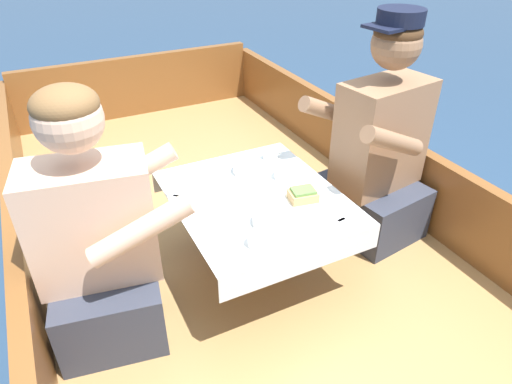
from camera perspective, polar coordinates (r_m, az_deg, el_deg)
The scene contains 22 objects.
ground_plane at distance 2.32m, azimuth -1.24°, elevation -12.61°, with size 60.00×60.00×0.00m, color navy.
boat_deck at distance 2.23m, azimuth -1.28°, elevation -10.15°, with size 1.85×3.79×0.27m, color #A87F4C.
gunwale_port at distance 1.91m, azimuth -26.75°, elevation -10.09°, with size 0.06×3.79×0.38m, color brown.
gunwale_starboard at distance 2.47m, azimuth 17.62°, elevation 2.22°, with size 0.06×3.79×0.38m, color brown.
bow_coaming at distance 3.61m, azimuth -14.57°, elevation 12.77°, with size 1.73×0.06×0.43m, color brown.
cockpit_table at distance 1.86m, azimuth 0.00°, elevation -1.53°, with size 0.65×0.76×0.37m.
person_port at distance 1.67m, azimuth -18.98°, elevation -6.17°, with size 0.57×0.52×0.95m.
person_starboard at distance 2.14m, azimuth 15.00°, elevation 4.71°, with size 0.56×0.50×1.03m.
plate_sandwich at distance 1.81m, azimuth 5.84°, elevation -1.07°, with size 0.21×0.21×0.01m.
plate_bread at distance 1.82m, azimuth -3.24°, elevation -0.66°, with size 0.20×0.20×0.01m.
sandwich at distance 1.80m, azimuth 5.88°, elevation -0.34°, with size 0.12×0.10×0.05m.
bowl_port_near at distance 1.67m, azimuth 2.00°, elevation -3.33°, with size 0.14×0.14×0.04m.
bowl_starboard_near at distance 1.99m, azimuth -0.86°, elevation 3.07°, with size 0.14×0.14×0.04m.
coffee_cup_port at distance 1.95m, azimuth 3.55°, elevation 2.58°, with size 0.11×0.08×0.06m.
coffee_cup_starboard at distance 1.57m, azimuth 0.23°, elevation -5.88°, with size 0.09×0.07×0.05m.
coffee_cup_center at distance 2.10m, azimuth 1.85°, elevation 4.79°, with size 0.09×0.07×0.05m.
utensil_knife_starboard at distance 1.91m, azimuth -7.18°, elevation 0.70°, with size 0.11×0.14×0.00m.
utensil_fork_port at distance 1.70m, azimuth 9.38°, elevation -4.03°, with size 0.17×0.04×0.00m.
utensil_fork_starboard at distance 1.84m, azimuth -8.40°, elevation -0.72°, with size 0.14×0.12×0.00m.
utensil_knife_port at distance 1.98m, azimuth -8.96°, elevation 1.82°, with size 0.14×0.12×0.00m.
utensil_spoon_center at distance 2.05m, azimuth -6.05°, elevation 3.21°, with size 0.17×0.05×0.01m.
utensil_spoon_port at distance 1.89m, azimuth 0.40°, elevation 0.65°, with size 0.11×0.15×0.01m.
Camera 1 is at (-0.69, -1.49, 1.64)m, focal length 32.00 mm.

